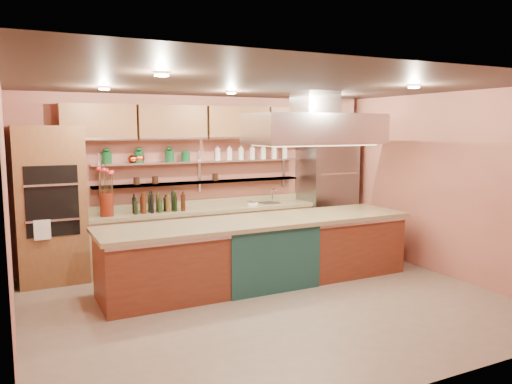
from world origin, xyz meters
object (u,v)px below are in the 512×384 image
flower_vase (107,205)px  copper_kettle (132,159)px  refrigerator (327,193)px  kitchen_scale (252,202)px  green_canister (186,156)px  island (261,252)px

flower_vase → copper_kettle: (0.46, 0.22, 0.67)m
refrigerator → kitchen_scale: bearing=179.6°
green_canister → island: bearing=-70.5°
island → kitchen_scale: 1.58m
island → green_canister: bearing=109.4°
green_canister → copper_kettle: bearing=180.0°
green_canister → flower_vase: bearing=-170.7°
island → copper_kettle: size_ratio=28.81×
flower_vase → green_canister: size_ratio=2.09×
refrigerator → copper_kettle: refrigerator is taller
flower_vase → kitchen_scale: 2.46m
refrigerator → flower_vase: refrigerator is taller
kitchen_scale → green_canister: bearing=149.7°
island → flower_vase: bearing=143.7°
refrigerator → copper_kettle: size_ratio=13.25×
island → flower_vase: size_ratio=12.86×
flower_vase → refrigerator: bearing=-0.1°
refrigerator → flower_vase: size_ratio=5.91×
copper_kettle → green_canister: (0.88, 0.00, 0.02)m
refrigerator → green_canister: (-2.67, 0.23, 0.75)m
kitchen_scale → copper_kettle: bearing=154.6°
island → kitchen_scale: bearing=68.9°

